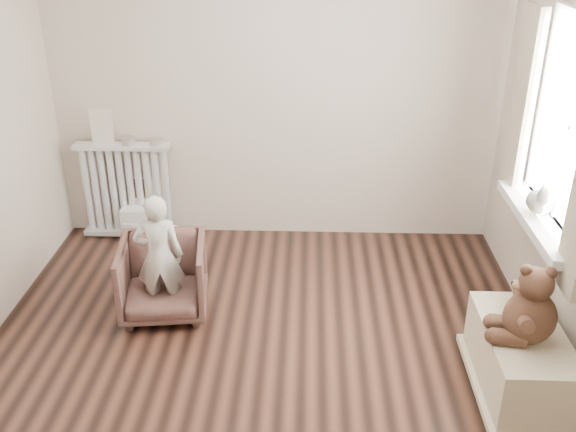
{
  "coord_description": "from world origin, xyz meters",
  "views": [
    {
      "loc": [
        0.28,
        -3.2,
        2.57
      ],
      "look_at": [
        0.15,
        0.45,
        0.8
      ],
      "focal_mm": 40.0,
      "sensor_mm": 36.0,
      "label": 1
    }
  ],
  "objects_px": {
    "toy_bench": "(520,359)",
    "toy_vanity": "(143,208)",
    "armchair": "(163,278)",
    "teddy_bear": "(534,297)",
    "plush_cat": "(540,199)",
    "radiator": "(127,194)",
    "child": "(159,257)"
  },
  "relations": [
    {
      "from": "toy_bench",
      "to": "toy_vanity",
      "type": "bearing_deg",
      "value": 145.44
    },
    {
      "from": "toy_bench",
      "to": "armchair",
      "type": "bearing_deg",
      "value": 162.32
    },
    {
      "from": "teddy_bear",
      "to": "plush_cat",
      "type": "xyz_separation_m",
      "value": [
        0.16,
        0.57,
        0.33
      ]
    },
    {
      "from": "radiator",
      "to": "teddy_bear",
      "type": "xyz_separation_m",
      "value": [
        2.75,
        -1.92,
        0.28
      ]
    },
    {
      "from": "toy_vanity",
      "to": "radiator",
      "type": "bearing_deg",
      "value": 166.98
    },
    {
      "from": "armchair",
      "to": "toy_bench",
      "type": "height_order",
      "value": "armchair"
    },
    {
      "from": "child",
      "to": "toy_vanity",
      "type": "bearing_deg",
      "value": -77.63
    },
    {
      "from": "child",
      "to": "toy_bench",
      "type": "xyz_separation_m",
      "value": [
        2.23,
        -0.66,
        -0.26
      ]
    },
    {
      "from": "toy_bench",
      "to": "teddy_bear",
      "type": "bearing_deg",
      "value": -105.78
    },
    {
      "from": "radiator",
      "to": "plush_cat",
      "type": "relative_size",
      "value": 3.26
    },
    {
      "from": "radiator",
      "to": "toy_bench",
      "type": "distance_m",
      "value": 3.34
    },
    {
      "from": "radiator",
      "to": "toy_bench",
      "type": "relative_size",
      "value": 0.99
    },
    {
      "from": "child",
      "to": "teddy_bear",
      "type": "relative_size",
      "value": 1.92
    },
    {
      "from": "toy_vanity",
      "to": "teddy_bear",
      "type": "height_order",
      "value": "teddy_bear"
    },
    {
      "from": "toy_vanity",
      "to": "toy_bench",
      "type": "height_order",
      "value": "toy_vanity"
    },
    {
      "from": "radiator",
      "to": "toy_vanity",
      "type": "height_order",
      "value": "radiator"
    },
    {
      "from": "toy_vanity",
      "to": "child",
      "type": "height_order",
      "value": "child"
    },
    {
      "from": "child",
      "to": "plush_cat",
      "type": "height_order",
      "value": "plush_cat"
    },
    {
      "from": "radiator",
      "to": "teddy_bear",
      "type": "relative_size",
      "value": 1.79
    },
    {
      "from": "child",
      "to": "teddy_bear",
      "type": "xyz_separation_m",
      "value": [
        2.21,
        -0.73,
        0.21
      ]
    },
    {
      "from": "toy_vanity",
      "to": "plush_cat",
      "type": "distance_m",
      "value": 3.16
    },
    {
      "from": "radiator",
      "to": "armchair",
      "type": "relative_size",
      "value": 1.41
    },
    {
      "from": "plush_cat",
      "to": "armchair",
      "type": "bearing_deg",
      "value": 155.03
    },
    {
      "from": "armchair",
      "to": "toy_bench",
      "type": "bearing_deg",
      "value": -24.73
    },
    {
      "from": "toy_vanity",
      "to": "child",
      "type": "xyz_separation_m",
      "value": [
        0.41,
        -1.16,
        0.19
      ]
    },
    {
      "from": "armchair",
      "to": "plush_cat",
      "type": "bearing_deg",
      "value": -12.21
    },
    {
      "from": "teddy_bear",
      "to": "toy_bench",
      "type": "bearing_deg",
      "value": 84.43
    },
    {
      "from": "armchair",
      "to": "teddy_bear",
      "type": "height_order",
      "value": "teddy_bear"
    },
    {
      "from": "armchair",
      "to": "toy_vanity",
      "type": "bearing_deg",
      "value": 103.18
    },
    {
      "from": "toy_vanity",
      "to": "armchair",
      "type": "relative_size",
      "value": 0.9
    },
    {
      "from": "teddy_bear",
      "to": "toy_vanity",
      "type": "bearing_deg",
      "value": 154.38
    },
    {
      "from": "armchair",
      "to": "child",
      "type": "height_order",
      "value": "child"
    }
  ]
}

